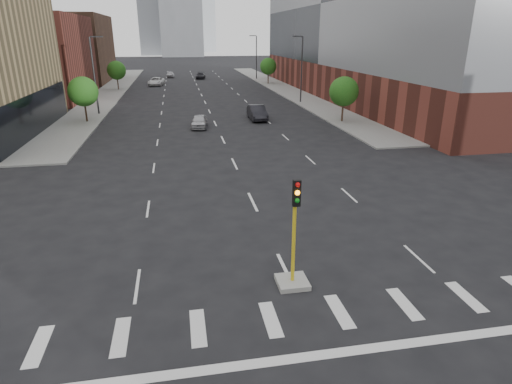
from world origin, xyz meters
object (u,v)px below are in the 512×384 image
object	(u,v)px
car_deep_right	(201,76)
car_distant	(170,74)
car_far_left	(156,81)
car_near_left	(199,121)
median_traffic_signal	(293,263)
car_mid_right	(257,113)

from	to	relation	value
car_deep_right	car_distant	xyz separation A→B (m)	(-6.58, 4.83, 0.00)
car_far_left	car_deep_right	xyz separation A→B (m)	(9.18, 11.52, -0.08)
car_near_left	car_far_left	distance (m)	41.95
car_near_left	median_traffic_signal	bearing A→B (deg)	-79.63
car_deep_right	car_mid_right	bearing A→B (deg)	-78.20
median_traffic_signal	car_distant	xyz separation A→B (m)	(-5.08, 88.90, -0.29)
car_far_left	car_distant	distance (m)	16.56
median_traffic_signal	car_mid_right	bearing A→B (deg)	81.76
car_mid_right	car_deep_right	bearing A→B (deg)	94.07
car_mid_right	car_distant	bearing A→B (deg)	100.52
car_far_left	car_distant	bearing A→B (deg)	89.81
car_near_left	car_far_left	xyz separation A→B (m)	(-5.85, 41.53, 0.09)
median_traffic_signal	car_near_left	xyz separation A→B (m)	(-1.83, 31.01, -0.30)
median_traffic_signal	car_distant	world-z (taller)	median_traffic_signal
car_deep_right	car_distant	bearing A→B (deg)	151.52
car_near_left	car_deep_right	xyz separation A→B (m)	(3.33, 53.06, 0.00)
car_mid_right	car_deep_right	xyz separation A→B (m)	(-3.48, 49.73, -0.14)
car_mid_right	car_far_left	world-z (taller)	car_mid_right
car_near_left	car_deep_right	world-z (taller)	car_deep_right
car_mid_right	car_far_left	distance (m)	40.25
median_traffic_signal	car_far_left	size ratio (longest dim) A/B	0.80
median_traffic_signal	car_far_left	xyz separation A→B (m)	(-7.68, 72.55, -0.21)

